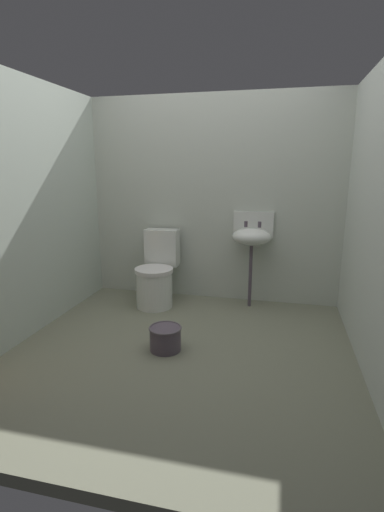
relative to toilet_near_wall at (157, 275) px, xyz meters
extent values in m
cube|color=slate|center=(0.53, -0.91, -0.36)|extent=(3.11, 2.92, 0.08)
cube|color=#B6BDB0|center=(0.53, 0.40, 0.77)|extent=(3.11, 0.10, 2.19)
cube|color=#B2BFB1|center=(-0.88, -0.81, 0.77)|extent=(0.10, 2.72, 2.19)
cube|color=#B8C0B6|center=(1.94, -0.81, 0.77)|extent=(0.10, 2.72, 2.19)
cylinder|color=silver|center=(0.00, -0.09, -0.13)|extent=(0.38, 0.38, 0.38)
cylinder|color=silver|center=(0.00, -0.09, 0.08)|extent=(0.40, 0.40, 0.04)
cube|color=silver|center=(0.00, 0.21, 0.26)|extent=(0.36, 0.18, 0.40)
cylinder|color=#504451|center=(0.98, 0.16, 0.01)|extent=(0.04, 0.04, 0.66)
ellipsoid|color=silver|center=(0.98, 0.16, 0.43)|extent=(0.40, 0.32, 0.18)
cube|color=silver|center=(0.98, 0.33, 0.53)|extent=(0.42, 0.04, 0.28)
cylinder|color=#504451|center=(0.91, 0.22, 0.55)|extent=(0.04, 0.04, 0.06)
cylinder|color=#504451|center=(1.05, 0.22, 0.55)|extent=(0.04, 0.04, 0.06)
cylinder|color=#504451|center=(0.40, -0.98, -0.23)|extent=(0.25, 0.25, 0.19)
torus|color=#524B52|center=(0.40, -0.98, -0.13)|extent=(0.27, 0.27, 0.02)
camera|label=1|loc=(1.26, -3.64, 1.13)|focal=26.26mm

